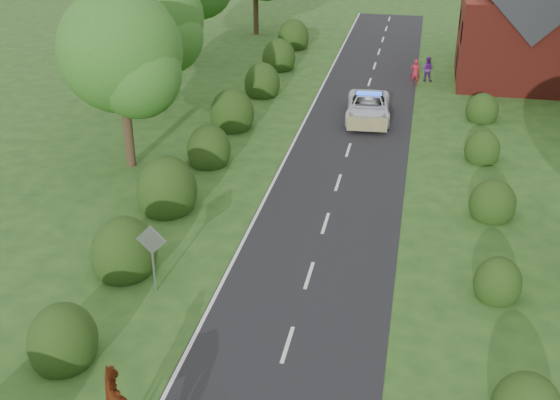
% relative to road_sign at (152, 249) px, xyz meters
% --- Properties ---
extents(ground, '(120.00, 120.00, 0.00)m').
position_rel_road_sign_xyz_m(ground, '(5.00, -2.00, -1.65)').
color(ground, '#25481D').
extents(road, '(6.00, 70.00, 0.02)m').
position_rel_road_sign_xyz_m(road, '(5.00, 13.00, -1.64)').
color(road, black).
rests_on(road, ground).
extents(road_markings, '(4.96, 70.00, 0.01)m').
position_rel_road_sign_xyz_m(road_markings, '(3.40, 10.93, -1.63)').
color(road_markings, white).
rests_on(road_markings, road).
extents(hedgerow_left, '(2.75, 50.41, 3.00)m').
position_rel_road_sign_xyz_m(hedgerow_left, '(-1.51, 9.69, -0.91)').
color(hedgerow_left, '#163716').
rests_on(hedgerow_left, ground).
extents(hedgerow_right, '(2.10, 45.78, 2.10)m').
position_rel_road_sign_xyz_m(hedgerow_right, '(11.60, 9.21, -1.10)').
color(hedgerow_right, '#163716').
rests_on(hedgerow_right, ground).
extents(tree_left_a, '(5.74, 5.60, 8.38)m').
position_rel_road_sign_xyz_m(tree_left_a, '(-4.75, 9.86, 3.69)').
color(tree_left_a, '#332316').
rests_on(tree_left_a, ground).
extents(tree_left_b, '(5.74, 5.60, 8.07)m').
position_rel_road_sign_xyz_m(tree_left_b, '(-6.25, 17.86, 3.39)').
color(tree_left_b, '#332316').
rests_on(tree_left_b, ground).
extents(road_sign, '(1.06, 0.08, 2.53)m').
position_rel_road_sign_xyz_m(road_sign, '(0.00, 0.00, 0.00)').
color(road_sign, gray).
rests_on(road_sign, ground).
extents(house, '(8.00, 7.40, 9.17)m').
position_rel_road_sign_xyz_m(house, '(14.49, 28.00, 2.13)').
color(house, maroon).
rests_on(house, ground).
extents(police_van, '(2.74, 5.37, 1.59)m').
position_rel_road_sign_xyz_m(police_van, '(5.52, 18.83, -0.93)').
color(police_van, silver).
rests_on(police_van, ground).
extents(pedestrian_red, '(0.64, 0.43, 1.69)m').
position_rel_road_sign_xyz_m(pedestrian_red, '(7.89, 26.02, -0.81)').
color(pedestrian_red, maroon).
rests_on(pedestrian_red, ground).
extents(pedestrian_purple, '(0.87, 0.73, 1.62)m').
position_rel_road_sign_xyz_m(pedestrian_purple, '(8.63, 27.11, -0.84)').
color(pedestrian_purple, '#551E78').
rests_on(pedestrian_purple, ground).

